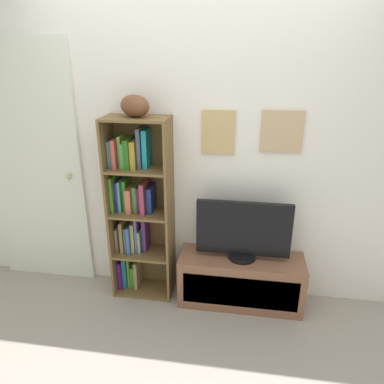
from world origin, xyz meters
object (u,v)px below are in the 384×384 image
Objects in this scene: television at (243,231)px; door at (34,169)px; tv_stand at (240,280)px; football at (135,106)px; bookshelf at (137,208)px.

television is 0.35× the size of door.
tv_stand is at bearing -90.00° from television.
television is (0.83, -0.03, -0.94)m from football.
football reaches higher than television.
football is 1.63m from tv_stand.
football is 1.12m from door.
football is 0.25× the size of tv_stand.
football reaches higher than tv_stand.
door is (-1.79, 0.15, 0.38)m from television.
television reaches higher than tv_stand.
tv_stand is 1.98m from door.
bookshelf is 1.04m from tv_stand.
football is at bearing 177.92° from television.
tv_stand is 1.36× the size of television.
door is at bearing 172.92° from football.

